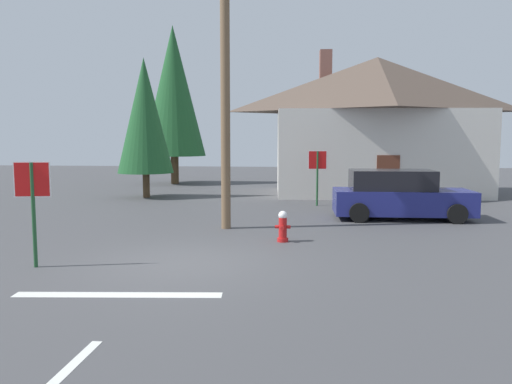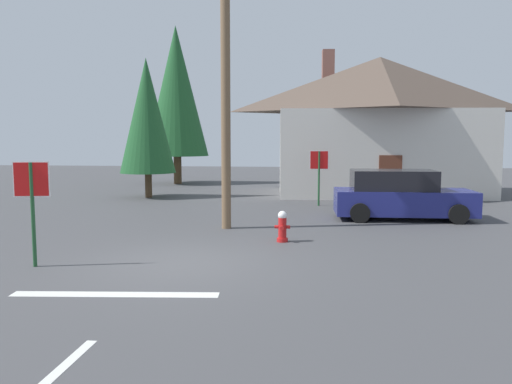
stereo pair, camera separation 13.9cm
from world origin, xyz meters
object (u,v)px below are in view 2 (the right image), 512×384
at_px(house, 379,124).
at_px(parked_car, 400,196).
at_px(fire_hydrant, 282,227).
at_px(pine_tree_tall_left, 147,116).
at_px(stop_sign_far, 319,167).
at_px(utility_pole, 226,89).
at_px(pine_tree_mid_left, 176,91).
at_px(stop_sign_near, 32,192).

height_order(house, parked_car, house).
bearing_deg(fire_hydrant, pine_tree_tall_left, 125.57).
xyz_separation_m(stop_sign_far, pine_tree_tall_left, (-7.86, 2.16, 2.17)).
bearing_deg(pine_tree_tall_left, parked_car, -26.65).
bearing_deg(stop_sign_far, utility_pole, -116.73).
height_order(fire_hydrant, pine_tree_mid_left, pine_tree_mid_left).
xyz_separation_m(fire_hydrant, stop_sign_far, (1.01, 7.42, 1.20)).
relative_size(fire_hydrant, pine_tree_tall_left, 0.13).
bearing_deg(house, pine_tree_tall_left, -165.21).
xyz_separation_m(stop_sign_near, utility_pole, (3.20, 5.01, 2.56)).
distance_m(house, pine_tree_mid_left, 12.54).
height_order(stop_sign_near, pine_tree_tall_left, pine_tree_tall_left).
relative_size(stop_sign_far, house, 0.21).
bearing_deg(stop_sign_near, parked_car, 40.60).
bearing_deg(stop_sign_far, stop_sign_near, -119.58).
height_order(utility_pole, stop_sign_far, utility_pole).
relative_size(parked_car, pine_tree_tall_left, 0.72).
relative_size(fire_hydrant, pine_tree_mid_left, 0.09).
height_order(parked_car, pine_tree_tall_left, pine_tree_tall_left).
height_order(utility_pole, parked_car, utility_pole).
xyz_separation_m(stop_sign_near, fire_hydrant, (5.01, 3.18, -1.18)).
bearing_deg(stop_sign_far, pine_tree_tall_left, 164.66).
bearing_deg(house, utility_pole, -118.50).
relative_size(stop_sign_far, pine_tree_tall_left, 0.35).
bearing_deg(pine_tree_tall_left, pine_tree_mid_left, 95.11).
height_order(pine_tree_tall_left, pine_tree_mid_left, pine_tree_mid_left).
relative_size(fire_hydrant, house, 0.07).
height_order(fire_hydrant, stop_sign_far, stop_sign_far).
bearing_deg(utility_pole, stop_sign_near, -122.59).
xyz_separation_m(fire_hydrant, parked_car, (3.70, 4.28, 0.39)).
height_order(stop_sign_far, parked_car, stop_sign_far).
bearing_deg(fire_hydrant, parked_car, 49.15).
distance_m(stop_sign_near, stop_sign_far, 12.19).
relative_size(stop_sign_near, pine_tree_tall_left, 0.35).
height_order(fire_hydrant, house, house).
distance_m(stop_sign_near, parked_car, 11.50).
height_order(stop_sign_near, stop_sign_far, stop_sign_far).
xyz_separation_m(house, pine_tree_tall_left, (-10.80, -2.85, 0.29)).
relative_size(stop_sign_near, parked_car, 0.48).
bearing_deg(parked_car, pine_tree_mid_left, 131.32).
bearing_deg(stop_sign_near, stop_sign_far, 60.42).
bearing_deg(utility_pole, parked_car, 24.05).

